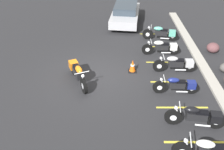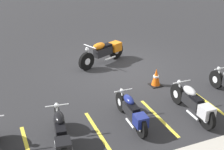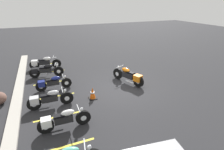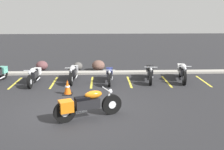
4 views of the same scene
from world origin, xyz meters
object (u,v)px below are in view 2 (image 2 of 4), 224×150
(parked_bike_2, at_px, (194,103))
(parked_bike_4, at_px, (61,133))
(parked_bike_3, at_px, (132,112))
(traffic_cone, at_px, (156,78))
(motorcycle_orange_featured, at_px, (104,52))

(parked_bike_2, relative_size, parked_bike_4, 0.98)
(parked_bike_2, relative_size, parked_bike_3, 1.07)
(parked_bike_2, distance_m, traffic_cone, 2.16)
(parked_bike_3, distance_m, traffic_cone, 2.60)
(traffic_cone, bearing_deg, parked_bike_2, 89.40)
(motorcycle_orange_featured, distance_m, traffic_cone, 2.75)
(motorcycle_orange_featured, distance_m, parked_bike_3, 4.52)
(parked_bike_3, height_order, parked_bike_4, parked_bike_4)
(parked_bike_3, bearing_deg, parked_bike_2, -98.02)
(motorcycle_orange_featured, bearing_deg, traffic_cone, 86.62)
(traffic_cone, bearing_deg, motorcycle_orange_featured, -70.50)
(parked_bike_4, bearing_deg, traffic_cone, -53.22)
(motorcycle_orange_featured, xyz_separation_m, traffic_cone, (-0.92, 2.59, -0.19))
(parked_bike_3, distance_m, parked_bike_4, 2.09)
(parked_bike_2, height_order, parked_bike_3, parked_bike_2)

